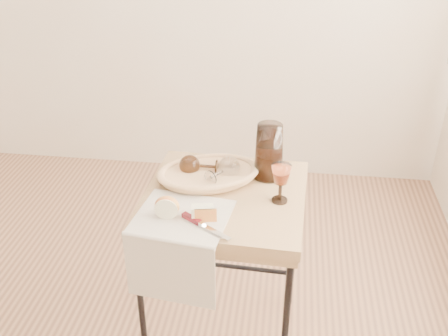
% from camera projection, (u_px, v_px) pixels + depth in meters
% --- Properties ---
extents(side_table, '(0.61, 0.61, 0.75)m').
position_uv_depth(side_table, '(225.00, 272.00, 2.11)').
color(side_table, brown).
rests_on(side_table, floor).
extents(tea_towel, '(0.35, 0.32, 0.01)m').
position_uv_depth(tea_towel, '(182.00, 217.00, 1.79)').
color(tea_towel, beige).
rests_on(tea_towel, side_table).
extents(bread_basket, '(0.41, 0.35, 0.04)m').
position_uv_depth(bread_basket, '(209.00, 175.00, 2.00)').
color(bread_basket, '#C07E48').
rests_on(bread_basket, side_table).
extents(goblet_lying_a, '(0.13, 0.08, 0.08)m').
position_uv_depth(goblet_lying_a, '(201.00, 166.00, 2.00)').
color(goblet_lying_a, '#442B18').
rests_on(goblet_lying_a, bread_basket).
extents(goblet_lying_b, '(0.15, 0.16, 0.08)m').
position_uv_depth(goblet_lying_b, '(221.00, 172.00, 1.96)').
color(goblet_lying_b, white).
rests_on(goblet_lying_b, bread_basket).
extents(pitcher, '(0.23, 0.27, 0.26)m').
position_uv_depth(pitcher, '(269.00, 151.00, 1.98)').
color(pitcher, black).
rests_on(pitcher, side_table).
extents(wine_goblet, '(0.07, 0.07, 0.15)m').
position_uv_depth(wine_goblet, '(281.00, 183.00, 1.84)').
color(wine_goblet, white).
rests_on(wine_goblet, side_table).
extents(apple_half, '(0.09, 0.05, 0.08)m').
position_uv_depth(apple_half, '(167.00, 206.00, 1.77)').
color(apple_half, red).
rests_on(apple_half, tea_towel).
extents(apple_wedge, '(0.08, 0.05, 0.05)m').
position_uv_depth(apple_wedge, '(203.00, 213.00, 1.76)').
color(apple_wedge, beige).
rests_on(apple_wedge, tea_towel).
extents(table_knife, '(0.18, 0.13, 0.02)m').
position_uv_depth(table_knife, '(204.00, 225.00, 1.73)').
color(table_knife, silver).
rests_on(table_knife, tea_towel).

